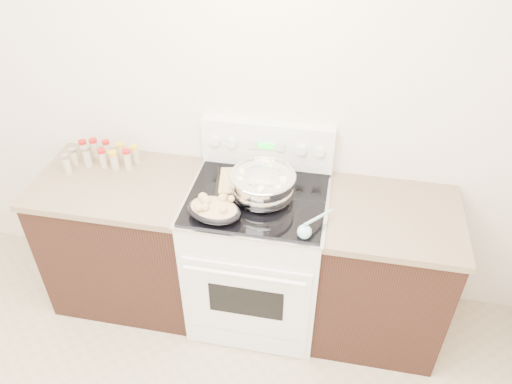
# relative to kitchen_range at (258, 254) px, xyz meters

# --- Properties ---
(room_shell) EXTENTS (4.10, 3.60, 2.75)m
(room_shell) POSITION_rel_kitchen_range_xyz_m (-0.35, -1.42, 1.21)
(room_shell) COLOR #F1E3D0
(room_shell) RESTS_ON ground
(counter_left) EXTENTS (0.93, 0.67, 0.92)m
(counter_left) POSITION_rel_kitchen_range_xyz_m (-0.83, 0.01, -0.03)
(counter_left) COLOR black
(counter_left) RESTS_ON ground
(counter_right) EXTENTS (0.73, 0.67, 0.92)m
(counter_right) POSITION_rel_kitchen_range_xyz_m (0.73, 0.01, -0.03)
(counter_right) COLOR black
(counter_right) RESTS_ON ground
(kitchen_range) EXTENTS (0.78, 0.73, 1.22)m
(kitchen_range) POSITION_rel_kitchen_range_xyz_m (0.00, 0.00, 0.00)
(kitchen_range) COLOR white
(kitchen_range) RESTS_ON ground
(mixing_bowl) EXTENTS (0.38, 0.38, 0.20)m
(mixing_bowl) POSITION_rel_kitchen_range_xyz_m (0.03, -0.03, 0.53)
(mixing_bowl) COLOR silver
(mixing_bowl) RESTS_ON kitchen_range
(roasting_pan) EXTENTS (0.32, 0.26, 0.12)m
(roasting_pan) POSITION_rel_kitchen_range_xyz_m (-0.19, -0.23, 0.50)
(roasting_pan) COLOR black
(roasting_pan) RESTS_ON kitchen_range
(baking_sheet) EXTENTS (0.44, 0.34, 0.06)m
(baking_sheet) POSITION_rel_kitchen_range_xyz_m (-0.04, 0.08, 0.47)
(baking_sheet) COLOR black
(baking_sheet) RESTS_ON kitchen_range
(wooden_spoon) EXTENTS (0.14, 0.22, 0.04)m
(wooden_spoon) POSITION_rel_kitchen_range_xyz_m (-0.15, -0.04, 0.46)
(wooden_spoon) COLOR #9D6947
(wooden_spoon) RESTS_ON kitchen_range
(blue_ladle) EXTENTS (0.16, 0.23, 0.09)m
(blue_ladle) POSITION_rel_kitchen_range_xyz_m (0.29, -0.27, 0.48)
(blue_ladle) COLOR #95D8DE
(blue_ladle) RESTS_ON kitchen_range
(spice_jars) EXTENTS (0.40, 0.24, 0.13)m
(spice_jars) POSITION_rel_kitchen_range_xyz_m (-0.97, 0.14, 0.49)
(spice_jars) COLOR #BFB28C
(spice_jars) RESTS_ON counter_left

